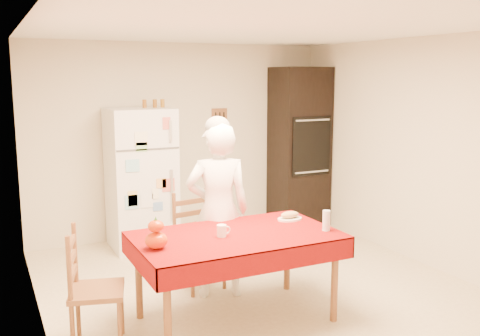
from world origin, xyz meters
TOP-DOWN VIEW (x-y plane):
  - floor at (0.00, 0.00)m, footprint 4.50×4.50m
  - room_shell at (0.00, 0.00)m, footprint 4.02×4.52m
  - refrigerator at (-0.65, 1.88)m, footprint 0.75×0.74m
  - oven_cabinet at (1.63, 1.93)m, footprint 0.70×0.62m
  - dining_table at (-0.49, -0.46)m, footprint 1.70×1.00m
  - chair_far at (-0.52, 0.40)m, footprint 0.48×0.46m
  - chair_left at (-1.71, -0.40)m, footprint 0.50×0.51m
  - seated_woman at (-0.41, 0.10)m, footprint 0.69×0.55m
  - coffee_mug at (-0.63, -0.48)m, footprint 0.08×0.08m
  - pumpkin_lower at (-1.21, -0.54)m, footprint 0.18×0.18m
  - pumpkin_upper at (-1.21, -0.54)m, footprint 0.12×0.12m
  - wine_glass at (0.26, -0.70)m, footprint 0.07×0.07m
  - bread_plate at (0.15, -0.27)m, footprint 0.24×0.24m
  - bread_loaf at (0.15, -0.27)m, footprint 0.18×0.10m
  - spice_jar_left at (-0.57, 1.93)m, footprint 0.05×0.05m
  - spice_jar_mid at (-0.44, 1.93)m, footprint 0.05×0.05m
  - spice_jar_right at (-0.34, 1.93)m, footprint 0.05×0.05m

SIDE VIEW (x-z plane):
  - floor at x=0.00m, z-range 0.00..0.00m
  - chair_far at x=-0.52m, z-range 0.03..0.98m
  - chair_left at x=-1.71m, z-range 0.03..0.98m
  - dining_table at x=-0.49m, z-range 0.31..1.07m
  - bread_plate at x=0.15m, z-range 0.76..0.78m
  - bread_loaf at x=0.15m, z-range 0.78..0.84m
  - coffee_mug at x=-0.63m, z-range 0.76..0.86m
  - pumpkin_lower at x=-1.21m, z-range 0.76..0.89m
  - seated_woman at x=-0.41m, z-range 0.00..1.66m
  - wine_glass at x=0.26m, z-range 0.76..0.94m
  - refrigerator at x=-0.65m, z-range 0.00..1.70m
  - pumpkin_upper at x=-1.21m, z-range 0.89..0.99m
  - oven_cabinet at x=1.63m, z-range 0.00..2.20m
  - room_shell at x=0.00m, z-range 0.37..2.88m
  - spice_jar_left at x=-0.57m, z-range 1.70..1.80m
  - spice_jar_mid at x=-0.44m, z-range 1.70..1.80m
  - spice_jar_right at x=-0.34m, z-range 1.70..1.80m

